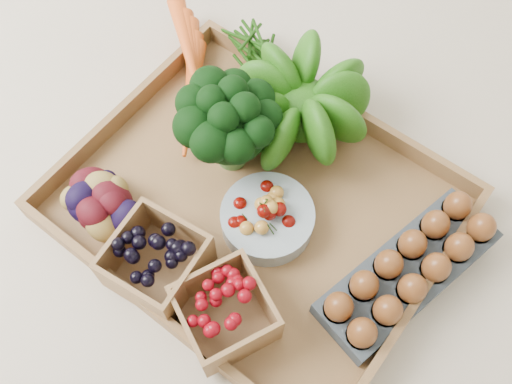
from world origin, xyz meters
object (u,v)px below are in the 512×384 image
Objects in this scene: broccoli at (231,138)px; cherry_bowl at (267,219)px; egg_carton at (408,273)px; tray at (256,208)px.

broccoli reaches higher than cherry_bowl.
egg_carton is (0.32, -0.00, -0.04)m from broccoli.
broccoli is (-0.08, 0.04, 0.07)m from tray.
egg_carton is (0.24, 0.04, 0.02)m from tray.
broccoli is at bearing 152.94° from cherry_bowl.
broccoli reaches higher than egg_carton.
broccoli is at bearing 151.73° from tray.
broccoli is 0.13m from cherry_bowl.
cherry_bowl is at bearing -23.86° from tray.
broccoli is 0.55× the size of egg_carton.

